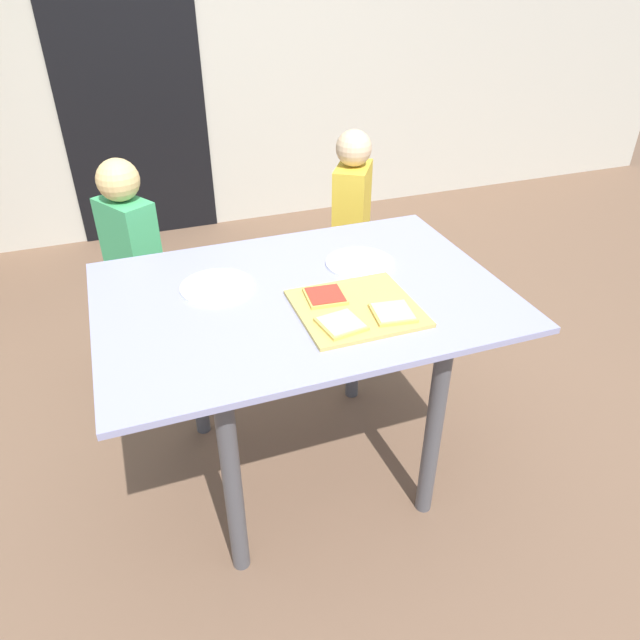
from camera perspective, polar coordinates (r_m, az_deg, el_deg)
ground_plane at (r=2.36m, az=-1.45°, el=-13.96°), size 16.00×16.00×0.00m
house_wall_back at (r=4.13m, az=-14.80°, el=27.79°), size 8.00×0.20×2.84m
house_door at (r=4.06m, az=-18.13°, el=21.19°), size 0.90×0.02×2.00m
dining_table at (r=1.93m, az=-1.71°, el=-0.50°), size 1.29×0.90×0.78m
cutting_board at (r=1.78m, az=3.58°, el=1.17°), size 0.36×0.34×0.01m
pizza_slice_near_left at (r=1.68m, az=2.08°, el=-0.36°), size 0.14×0.14×0.01m
pizza_slice_far_left at (r=1.81m, az=0.51°, el=2.37°), size 0.13×0.13×0.01m
pizza_slice_near_right at (r=1.74m, az=7.13°, el=0.73°), size 0.13×0.14×0.01m
plate_white_left at (r=1.92m, az=-10.02°, el=3.22°), size 0.24×0.24×0.01m
plate_white_right at (r=2.04m, az=3.90°, el=5.59°), size 0.24×0.24×0.01m
child_left at (r=2.61m, az=-17.77°, el=5.63°), size 0.24×0.28×1.02m
child_right at (r=2.75m, az=3.07°, el=8.84°), size 0.25×0.28×1.06m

